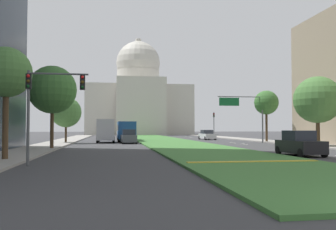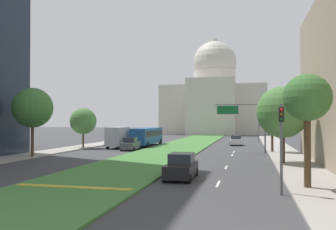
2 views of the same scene
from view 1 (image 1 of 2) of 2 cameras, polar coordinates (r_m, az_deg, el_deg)
ground_plane at (r=59.83m, az=-1.28°, el=-4.01°), size 260.00×260.00×0.00m
grass_median at (r=54.70m, az=-0.57°, el=-4.13°), size 8.46×93.29×0.14m
median_curb_nose at (r=20.90m, az=13.40°, el=-7.19°), size 7.61×0.50×0.04m
lane_dashes_right at (r=54.06m, az=8.89°, el=-4.20°), size 0.16×58.94×0.01m
sidewalk_left at (r=49.46m, az=-17.06°, el=-4.25°), size 4.00×93.29×0.15m
sidewalk_right at (r=53.98m, az=16.16°, el=-4.07°), size 4.00×93.29×0.15m
capitol_building at (r=110.93m, az=-4.74°, el=2.44°), size 31.01×24.88×29.76m
traffic_light_near_left at (r=20.88m, az=-19.04°, el=2.85°), size 3.34×0.35×5.20m
traffic_light_far_right at (r=72.93m, az=7.31°, el=-1.04°), size 0.28×0.35×5.20m
overhead_guide_sign at (r=50.18m, az=12.21°, el=1.01°), size 6.48×0.20×6.50m
street_tree_left_near at (r=24.43m, az=-24.32°, el=6.08°), size 3.11×3.11×7.05m
street_tree_left_mid at (r=35.92m, az=-17.90°, el=3.81°), size 4.57×4.57×7.96m
street_tree_right_mid at (r=41.46m, az=22.66°, el=2.23°), size 5.00×5.00×7.55m
street_tree_left_far at (r=49.21m, az=-15.89°, el=0.42°), size 4.00×4.00×6.12m
street_tree_right_far at (r=52.27m, az=15.36°, el=1.88°), size 3.39×3.39×7.30m
sedan_lead_stopped at (r=28.19m, az=20.19°, el=-4.35°), size 1.96×4.28×1.86m
sedan_midblock at (r=47.09m, az=-6.28°, el=-3.49°), size 2.05×4.20×1.85m
sedan_distant at (r=62.50m, az=6.23°, el=-3.19°), size 2.21×4.34×1.68m
box_truck_delivery at (r=50.44m, az=-9.86°, el=-2.45°), size 2.40×6.40×3.20m
city_bus at (r=55.48m, az=-6.70°, el=-2.33°), size 2.62×11.00×2.95m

